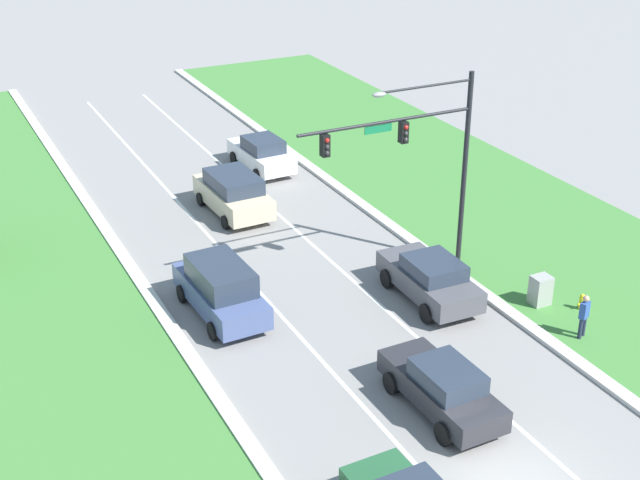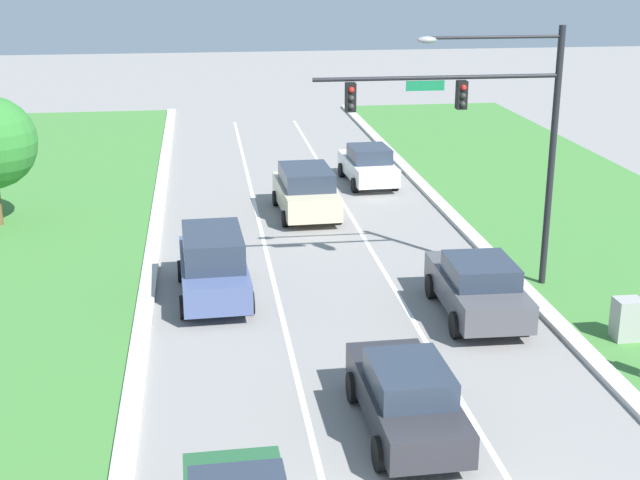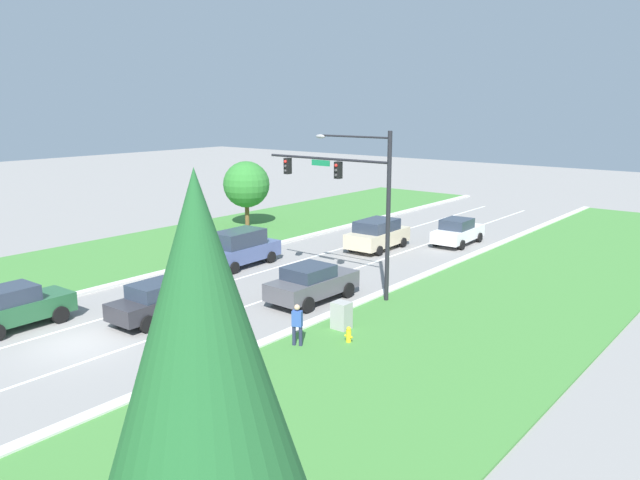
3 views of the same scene
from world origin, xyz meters
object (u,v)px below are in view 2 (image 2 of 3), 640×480
object	(u,v)px
white_sedan	(368,165)
graphite_sedan	(477,287)
slate_blue_suv	(213,264)
utility_cabinet	(627,320)
traffic_signal_mast	(487,119)
champagne_suv	(306,191)
charcoal_sedan	(406,396)

from	to	relation	value
white_sedan	graphite_sedan	bearing A→B (deg)	-91.53
slate_blue_suv	utility_cabinet	xyz separation A→B (m)	(10.66, -4.65, -0.44)
graphite_sedan	utility_cabinet	distance (m)	4.04
slate_blue_suv	graphite_sedan	bearing A→B (deg)	-20.55
traffic_signal_mast	white_sedan	world-z (taller)	traffic_signal_mast
champagne_suv	slate_blue_suv	bearing A→B (deg)	-116.34
champagne_suv	graphite_sedan	xyz separation A→B (m)	(3.53, -10.72, -0.08)
utility_cabinet	champagne_suv	bearing A→B (deg)	118.13
utility_cabinet	white_sedan	bearing A→B (deg)	101.76
champagne_suv	charcoal_sedan	size ratio (longest dim) A/B	1.04
traffic_signal_mast	graphite_sedan	distance (m)	4.84
traffic_signal_mast	white_sedan	distance (m)	13.83
traffic_signal_mast	utility_cabinet	xyz separation A→B (m)	(2.67, -4.29, -4.60)
utility_cabinet	traffic_signal_mast	bearing A→B (deg)	121.90
white_sedan	charcoal_sedan	xyz separation A→B (m)	(-3.17, -21.13, -0.01)
white_sedan	utility_cabinet	size ratio (longest dim) A/B	3.85
traffic_signal_mast	slate_blue_suv	xyz separation A→B (m)	(-7.99, 0.35, -4.16)
traffic_signal_mast	slate_blue_suv	size ratio (longest dim) A/B	1.59
white_sedan	graphite_sedan	world-z (taller)	graphite_sedan
champagne_suv	white_sedan	bearing A→B (deg)	51.60
white_sedan	charcoal_sedan	world-z (taller)	white_sedan
white_sedan	traffic_signal_mast	bearing A→B (deg)	-88.30
traffic_signal_mast	slate_blue_suv	bearing A→B (deg)	177.46
slate_blue_suv	graphite_sedan	distance (m)	7.68
champagne_suv	utility_cabinet	xyz separation A→B (m)	(6.91, -12.92, -0.37)
white_sedan	charcoal_sedan	distance (m)	21.36
graphite_sedan	charcoal_sedan	xyz separation A→B (m)	(-3.41, -5.94, -0.04)
graphite_sedan	charcoal_sedan	distance (m)	6.85
traffic_signal_mast	charcoal_sedan	distance (m)	10.02
champagne_suv	slate_blue_suv	world-z (taller)	slate_blue_suv
white_sedan	graphite_sedan	size ratio (longest dim) A/B	0.97
champagne_suv	graphite_sedan	world-z (taller)	champagne_suv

